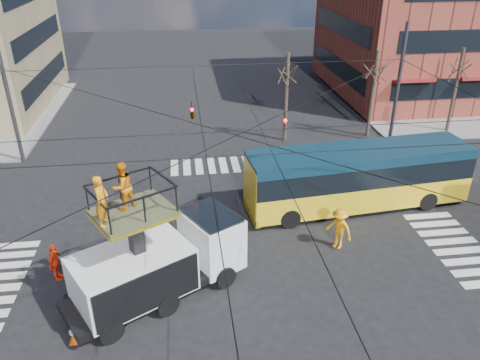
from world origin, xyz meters
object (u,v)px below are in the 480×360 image
utility_truck (158,251)px  worker_ground (55,262)px  city_bus (358,176)px  flagger (339,229)px  traffic_cone (75,334)px

utility_truck → worker_ground: utility_truck is taller
city_bus → flagger: size_ratio=5.90×
worker_ground → flagger: size_ratio=0.83×
utility_truck → worker_ground: bearing=131.7°
traffic_cone → worker_ground: worker_ground is taller
utility_truck → traffic_cone: 3.98m
utility_truck → city_bus: bearing=-0.4°
utility_truck → city_bus: utility_truck is taller
city_bus → traffic_cone: city_bus is taller
utility_truck → flagger: (7.80, 2.10, -0.99)m
traffic_cone → flagger: flagger is taller
city_bus → utility_truck: bearing=-156.4°
utility_truck → flagger: utility_truck is taller
worker_ground → flagger: flagger is taller
traffic_cone → worker_ground: (-1.34, 3.59, 0.47)m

